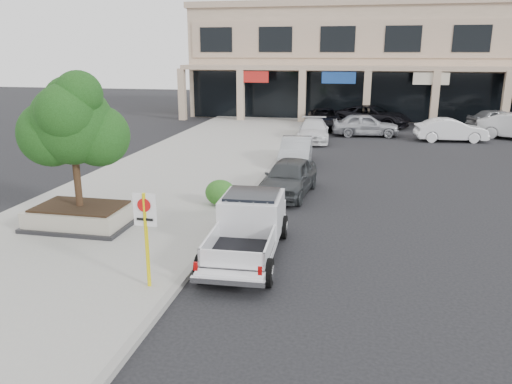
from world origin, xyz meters
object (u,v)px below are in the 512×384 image
planter (81,216)px  curb_car_a (289,177)px  lot_car_d (372,116)px  lot_car_b (451,130)px  pickup_truck (247,230)px  lot_car_a (365,125)px  lot_car_e (498,119)px  curb_car_b (296,151)px  curb_car_d (324,118)px  planter_tree (78,124)px  no_parking_sign (146,227)px  curb_car_c (313,131)px

planter → curb_car_a: curb_car_a is taller
lot_car_d → lot_car_b: bearing=-118.4°
lot_car_b → lot_car_d: bearing=34.4°
planter → lot_car_d: 27.03m
pickup_truck → lot_car_a: pickup_truck is taller
lot_car_a → lot_car_e: lot_car_a is taller
curb_car_b → curb_car_d: bearing=84.8°
planter_tree → lot_car_b: size_ratio=0.91×
planter → planter_tree: (0.13, 0.15, 2.94)m
no_parking_sign → curb_car_a: no_parking_sign is taller
planter → curb_car_d: bearing=75.8°
curb_car_b → lot_car_a: bearing=67.6°
planter → planter_tree: size_ratio=0.80×
curb_car_a → lot_car_d: size_ratio=0.73×
curb_car_a → lot_car_b: (8.37, 14.36, 0.00)m
lot_car_e → planter_tree: bearing=123.0°
planter_tree → curb_car_b: size_ratio=0.95×
curb_car_b → curb_car_d: (0.48, 12.80, 0.05)m
no_parking_sign → pickup_truck: 3.20m
curb_car_d → lot_car_b: 9.19m
planter → planter_tree: bearing=49.0°
lot_car_e → lot_car_b: bearing=123.3°
lot_car_b → pickup_truck: bearing=150.8°
no_parking_sign → curb_car_d: 27.40m
planter → lot_car_d: lot_car_d is taller
curb_car_a → lot_car_b: bearing=65.7°
planter → lot_car_b: bearing=54.2°
curb_car_d → lot_car_d: size_ratio=0.92×
no_parking_sign → lot_car_d: size_ratio=0.40×
no_parking_sign → lot_car_a: 24.92m
planter_tree → curb_car_c: planter_tree is taller
curb_car_c → lot_car_d: size_ratio=0.82×
curb_car_c → lot_car_d: (3.77, 7.25, 0.12)m
planter_tree → pickup_truck: planter_tree is taller
curb_car_d → lot_car_d: bearing=19.2°
lot_car_b → curb_car_d: bearing=57.9°
planter_tree → curb_car_a: 8.29m
curb_car_d → curb_car_b: bearing=-97.2°
no_parking_sign → lot_car_d: (5.63, 28.88, -0.83)m
curb_car_b → curb_car_d: 12.81m
planter_tree → lot_car_d: 26.97m
curb_car_a → lot_car_a: lot_car_a is taller
lot_car_b → lot_car_d: size_ratio=0.76×
planter → lot_car_b: 24.42m
curb_car_a → planter: bearing=-131.6°
planter → curb_car_b: 12.25m
lot_car_a → lot_car_d: bearing=-12.1°
lot_car_d → lot_car_e: 9.05m
no_parking_sign → curb_car_d: (2.15, 27.30, -0.89)m
no_parking_sign → lot_car_e: 32.80m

